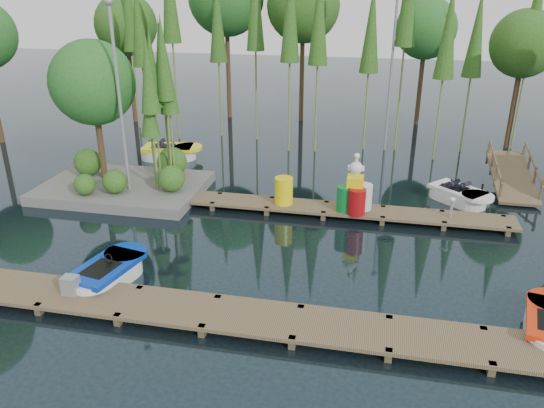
% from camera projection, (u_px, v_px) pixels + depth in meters
% --- Properties ---
extents(ground_plane, '(90.00, 90.00, 0.00)m').
position_uv_depth(ground_plane, '(254.00, 240.00, 17.13)').
color(ground_plane, '#1B2A33').
extents(near_dock, '(18.00, 1.50, 0.50)m').
position_uv_depth(near_dock, '(210.00, 313.00, 12.98)').
color(near_dock, brown).
rests_on(near_dock, ground).
extents(far_dock, '(15.00, 1.20, 0.50)m').
position_uv_depth(far_dock, '(297.00, 206.00, 19.10)').
color(far_dock, brown).
rests_on(far_dock, ground).
extents(island, '(6.20, 4.20, 6.75)m').
position_uv_depth(island, '(112.00, 111.00, 20.05)').
color(island, slate).
rests_on(island, ground).
extents(tree_screen, '(34.42, 18.53, 10.31)m').
position_uv_depth(tree_screen, '(263.00, 18.00, 24.68)').
color(tree_screen, '#47321E').
rests_on(tree_screen, ground).
extents(lamp_island, '(0.30, 0.30, 7.25)m').
position_uv_depth(lamp_island, '(118.00, 87.00, 18.76)').
color(lamp_island, gray).
rests_on(lamp_island, ground).
extents(lamp_rear, '(0.30, 0.30, 7.25)m').
position_uv_depth(lamp_rear, '(392.00, 62.00, 24.62)').
color(lamp_rear, gray).
rests_on(lamp_rear, ground).
extents(ramp, '(1.50, 3.94, 1.49)m').
position_uv_depth(ramp, '(512.00, 175.00, 21.05)').
color(ramp, brown).
rests_on(ramp, ground).
extents(boat_blue, '(1.73, 2.88, 0.90)m').
position_uv_depth(boat_blue, '(108.00, 274.00, 14.64)').
color(boat_blue, white).
rests_on(boat_blue, ground).
extents(boat_yellow_far, '(3.07, 1.78, 1.45)m').
position_uv_depth(boat_yellow_far, '(170.00, 152.00, 24.84)').
color(boat_yellow_far, white).
rests_on(boat_yellow_far, ground).
extents(boat_white_far, '(2.67, 2.57, 1.21)m').
position_uv_depth(boat_white_far, '(459.00, 195.00, 19.97)').
color(boat_white_far, white).
rests_on(boat_white_far, ground).
extents(utility_cabinet, '(0.40, 0.34, 0.49)m').
position_uv_depth(utility_cabinet, '(71.00, 285.00, 13.57)').
color(utility_cabinet, gray).
rests_on(utility_cabinet, near_dock).
extents(yellow_barrel, '(0.66, 0.66, 0.98)m').
position_uv_depth(yellow_barrel, '(284.00, 191.00, 18.98)').
color(yellow_barrel, yellow).
rests_on(yellow_barrel, far_dock).
extents(drum_cluster, '(1.21, 1.11, 2.09)m').
position_uv_depth(drum_cluster, '(355.00, 195.00, 18.31)').
color(drum_cluster, '#0C7029').
rests_on(drum_cluster, far_dock).
extents(seagull_post, '(0.45, 0.25, 0.73)m').
position_uv_depth(seagull_post, '(452.00, 204.00, 17.88)').
color(seagull_post, gray).
rests_on(seagull_post, far_dock).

